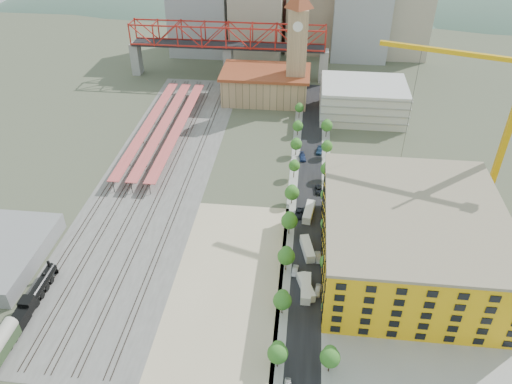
# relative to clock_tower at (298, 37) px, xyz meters

# --- Properties ---
(ground) EXTENTS (400.00, 400.00, 0.00)m
(ground) POSITION_rel_clock_tower_xyz_m (-8.00, -79.99, -28.70)
(ground) COLOR #474C38
(ground) RESTS_ON ground
(ballast_strip) EXTENTS (36.00, 165.00, 0.06)m
(ballast_strip) POSITION_rel_clock_tower_xyz_m (-44.00, -62.49, -28.67)
(ballast_strip) COLOR #605E59
(ballast_strip) RESTS_ON ground
(dirt_lot) EXTENTS (28.00, 67.00, 0.06)m
(dirt_lot) POSITION_rel_clock_tower_xyz_m (-12.00, -111.49, -28.67)
(dirt_lot) COLOR tan
(dirt_lot) RESTS_ON ground
(street_asphalt) EXTENTS (12.00, 170.00, 0.06)m
(street_asphalt) POSITION_rel_clock_tower_xyz_m (8.00, -64.99, -28.67)
(street_asphalt) COLOR black
(street_asphalt) RESTS_ON ground
(sidewalk_west) EXTENTS (3.00, 170.00, 0.04)m
(sidewalk_west) POSITION_rel_clock_tower_xyz_m (2.50, -64.99, -28.68)
(sidewalk_west) COLOR gray
(sidewalk_west) RESTS_ON ground
(sidewalk_east) EXTENTS (3.00, 170.00, 0.04)m
(sidewalk_east) POSITION_rel_clock_tower_xyz_m (13.50, -64.99, -28.68)
(sidewalk_east) COLOR gray
(sidewalk_east) RESTS_ON ground
(construction_pad) EXTENTS (50.00, 90.00, 0.06)m
(construction_pad) POSITION_rel_clock_tower_xyz_m (37.00, -99.99, -28.67)
(construction_pad) COLOR gray
(construction_pad) RESTS_ON ground
(rail_tracks) EXTENTS (26.56, 160.00, 0.18)m
(rail_tracks) POSITION_rel_clock_tower_xyz_m (-45.80, -62.49, -28.55)
(rail_tracks) COLOR #382B23
(rail_tracks) RESTS_ON ground
(platform_canopies) EXTENTS (16.00, 80.00, 4.12)m
(platform_canopies) POSITION_rel_clock_tower_xyz_m (-49.00, -34.99, -24.70)
(platform_canopies) COLOR #DC5554
(platform_canopies) RESTS_ON ground
(station_hall) EXTENTS (38.00, 24.00, 13.10)m
(station_hall) POSITION_rel_clock_tower_xyz_m (-13.00, 2.01, -22.03)
(station_hall) COLOR tan
(station_hall) RESTS_ON ground
(clock_tower) EXTENTS (12.00, 12.00, 52.00)m
(clock_tower) POSITION_rel_clock_tower_xyz_m (0.00, 0.00, 0.00)
(clock_tower) COLOR tan
(clock_tower) RESTS_ON ground
(parking_garage) EXTENTS (34.00, 26.00, 14.00)m
(parking_garage) POSITION_rel_clock_tower_xyz_m (28.00, -9.99, -21.70)
(parking_garage) COLOR silver
(parking_garage) RESTS_ON ground
(truss_bridge) EXTENTS (94.00, 9.60, 25.60)m
(truss_bridge) POSITION_rel_clock_tower_xyz_m (-33.00, 25.01, -9.83)
(truss_bridge) COLOR gray
(truss_bridge) RESTS_ON ground
(construction_building) EXTENTS (44.60, 50.60, 18.80)m
(construction_building) POSITION_rel_clock_tower_xyz_m (34.00, -99.99, -19.29)
(construction_building) COLOR #FAB215
(construction_building) RESTS_ON ground
(warehouse) EXTENTS (22.00, 32.00, 5.00)m
(warehouse) POSITION_rel_clock_tower_xyz_m (-74.00, -109.99, -26.20)
(warehouse) COLOR gray
(warehouse) RESTS_ON ground
(street_trees) EXTENTS (15.40, 124.40, 8.00)m
(street_trees) POSITION_rel_clock_tower_xyz_m (8.00, -74.99, -28.70)
(street_trees) COLOR #2E5D1C
(street_trees) RESTS_ON ground
(skyline) EXTENTS (133.00, 46.00, 60.00)m
(skyline) POSITION_rel_clock_tower_xyz_m (-0.53, 62.32, -5.89)
(skyline) COLOR #9EA0A3
(skyline) RESTS_ON ground
(distant_hills) EXTENTS (647.00, 264.00, 227.00)m
(distant_hills) POSITION_rel_clock_tower_xyz_m (37.28, 180.01, -108.23)
(distant_hills) COLOR #4C6B59
(distant_hills) RESTS_ON ground
(locomotive) EXTENTS (2.98, 22.96, 5.74)m
(locomotive) POSITION_rel_clock_tower_xyz_m (-58.00, -122.88, -26.56)
(locomotive) COLOR black
(locomotive) RESTS_ON ground
(tower_crane) EXTENTS (50.05, 17.40, 55.43)m
(tower_crane) POSITION_rel_clock_tower_xyz_m (57.79, -71.50, 5.51)
(tower_crane) COLOR gold
(tower_crane) RESTS_ON ground
(site_trailer_a) EXTENTS (5.01, 9.05, 2.40)m
(site_trailer_a) POSITION_rel_clock_tower_xyz_m (8.00, -111.87, -27.50)
(site_trailer_a) COLOR silver
(site_trailer_a) RESTS_ON ground
(site_trailer_b) EXTENTS (2.51, 9.30, 2.54)m
(site_trailer_b) POSITION_rel_clock_tower_xyz_m (8.00, -112.34, -27.43)
(site_trailer_b) COLOR silver
(site_trailer_b) RESTS_ON ground
(site_trailer_c) EXTENTS (4.52, 9.69, 2.57)m
(site_trailer_c) POSITION_rel_clock_tower_xyz_m (8.00, -97.35, -27.41)
(site_trailer_c) COLOR silver
(site_trailer_c) RESTS_ON ground
(site_trailer_d) EXTENTS (3.80, 9.75, 2.60)m
(site_trailer_d) POSITION_rel_clock_tower_xyz_m (8.00, -80.54, -27.40)
(site_trailer_d) COLOR silver
(site_trailer_d) RESTS_ON ground
(car_1) EXTENTS (1.85, 4.21, 1.35)m
(car_1) POSITION_rel_clock_tower_xyz_m (5.00, -105.74, -28.02)
(car_1) COLOR #ADADB2
(car_1) RESTS_ON ground
(car_2) EXTENTS (3.18, 5.55, 1.46)m
(car_2) POSITION_rel_clock_tower_xyz_m (5.00, -80.85, -27.97)
(car_2) COLOR black
(car_2) RESTS_ON ground
(car_3) EXTENTS (2.90, 5.61, 1.56)m
(car_3) POSITION_rel_clock_tower_xyz_m (5.00, -47.54, -27.92)
(car_3) COLOR navy
(car_3) RESTS_ON ground
(car_4) EXTENTS (2.35, 4.54, 1.48)m
(car_4) POSITION_rel_clock_tower_xyz_m (11.00, -112.22, -27.96)
(car_4) COLOR silver
(car_4) RESTS_ON ground
(car_5) EXTENTS (2.01, 4.59, 1.47)m
(car_5) POSITION_rel_clock_tower_xyz_m (11.00, -99.98, -27.96)
(car_5) COLOR #9D9EA2
(car_5) RESTS_ON ground
(car_6) EXTENTS (2.79, 5.27, 1.41)m
(car_6) POSITION_rel_clock_tower_xyz_m (11.00, -67.56, -27.99)
(car_6) COLOR black
(car_6) RESTS_ON ground
(car_7) EXTENTS (2.48, 5.32, 1.50)m
(car_7) POSITION_rel_clock_tower_xyz_m (11.00, -42.30, -27.95)
(car_7) COLOR navy
(car_7) RESTS_ON ground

